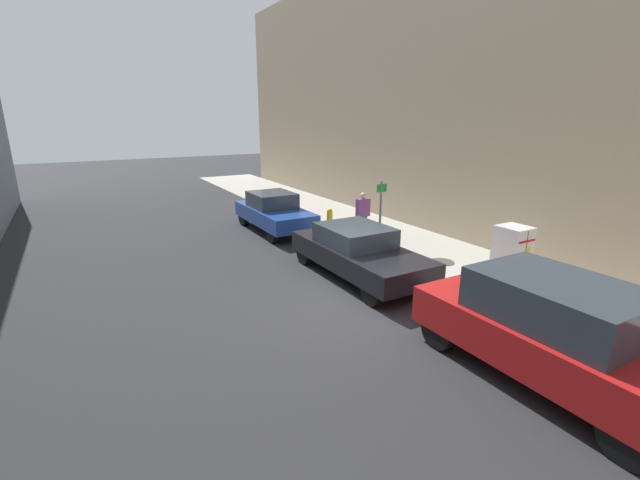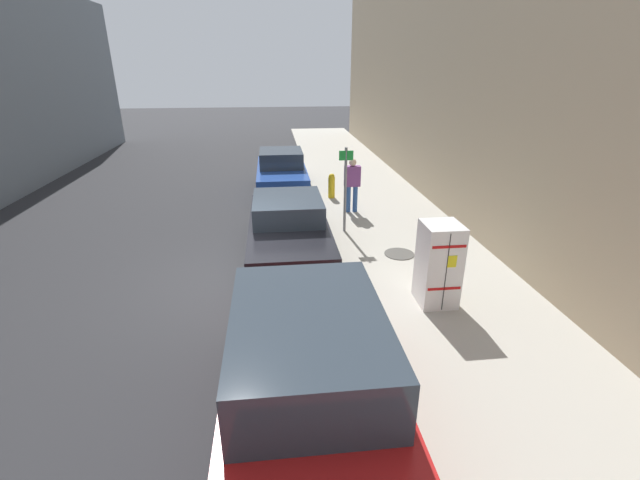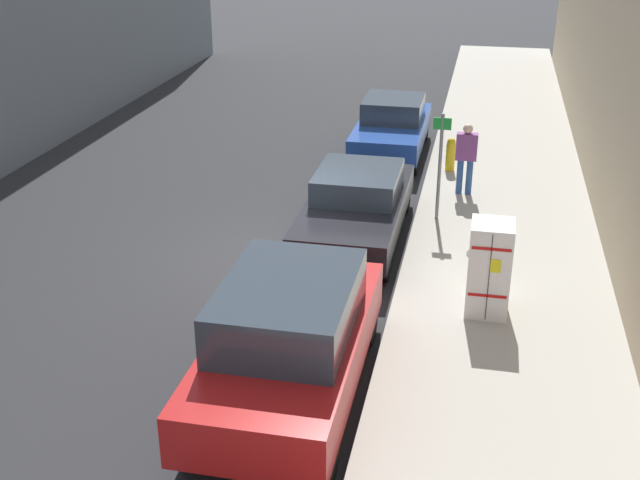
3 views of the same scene
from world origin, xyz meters
The scene contains 11 objects.
ground_plane centered at (0.00, 0.00, 0.00)m, with size 80.00×80.00×0.00m, color #28282B.
sidewalk_slab centered at (-4.16, 0.00, 0.07)m, with size 3.68×44.00×0.14m, color #B2ADA0.
building_facade_near centered at (-6.89, 0.00, 5.16)m, with size 1.79×39.60×10.31m, color tan.
discarded_refrigerator centered at (-3.86, 1.48, 0.91)m, with size 0.67×0.72×1.55m.
manhole_cover centered at (-3.81, -0.69, 0.15)m, with size 0.70×0.70×0.02m, color #47443F.
street_sign_post centered at (-2.77, -2.34, 1.40)m, with size 0.36×0.07×2.23m.
fire_hydrant centered at (-2.85, -5.44, 0.56)m, with size 0.22×0.22×0.82m.
pedestrian_standing_near centered at (-3.25, -3.91, 1.06)m, with size 0.46×0.22×1.61m.
parked_hatchback_blue centered at (-1.25, -6.88, 0.74)m, with size 1.70×4.06×1.45m.
parked_sedan_dark centered at (-1.25, -1.29, 0.71)m, with size 1.82×4.50×1.38m.
parked_suv_red centered at (-1.25, 4.21, 0.91)m, with size 1.93×4.48×1.76m.
Camera 1 is at (5.12, 7.74, 4.23)m, focal length 24.00 mm.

